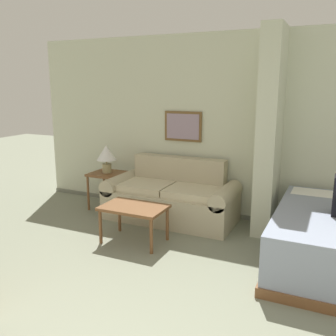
{
  "coord_description": "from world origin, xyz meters",
  "views": [
    {
      "loc": [
        1.24,
        -0.93,
        1.9
      ],
      "look_at": [
        -0.35,
        2.49,
        1.05
      ],
      "focal_mm": 40.0,
      "sensor_mm": 36.0,
      "label": 1
    }
  ],
  "objects": [
    {
      "name": "wall_partition_pillar",
      "position": [
        0.43,
        3.85,
        1.3
      ],
      "size": [
        0.24,
        0.61,
        2.6
      ],
      "color": "beige",
      "rests_on": "ground_plane"
    },
    {
      "name": "couch",
      "position": [
        -0.87,
        3.74,
        0.31
      ],
      "size": [
        1.86,
        0.84,
        0.86
      ],
      "color": "#B7AD8E",
      "rests_on": "ground_plane"
    },
    {
      "name": "coffee_table",
      "position": [
        -0.95,
        2.8,
        0.4
      ],
      "size": [
        0.77,
        0.51,
        0.46
      ],
      "color": "brown",
      "rests_on": "ground_plane"
    },
    {
      "name": "wall_back",
      "position": [
        -0.0,
        4.22,
        1.29
      ],
      "size": [
        6.71,
        0.16,
        2.6
      ],
      "color": "beige",
      "rests_on": "ground_plane"
    },
    {
      "name": "side_table",
      "position": [
        -1.98,
        3.76,
        0.48
      ],
      "size": [
        0.49,
        0.49,
        0.57
      ],
      "color": "brown",
      "rests_on": "ground_plane"
    },
    {
      "name": "table_lamp",
      "position": [
        -1.98,
        3.76,
        0.85
      ],
      "size": [
        0.3,
        0.3,
        0.43
      ],
      "color": "tan",
      "rests_on": "side_table"
    }
  ]
}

